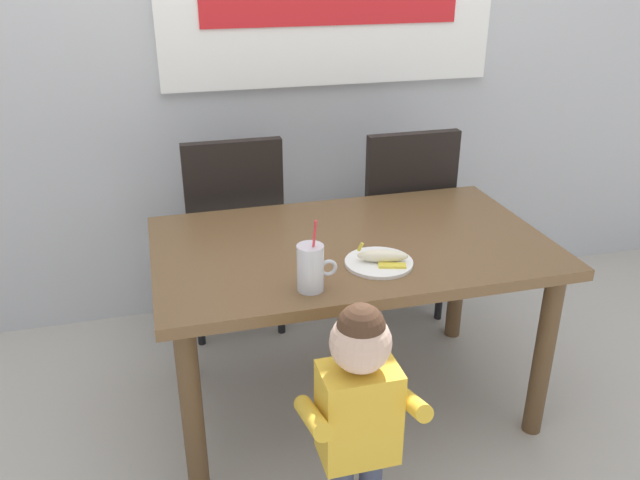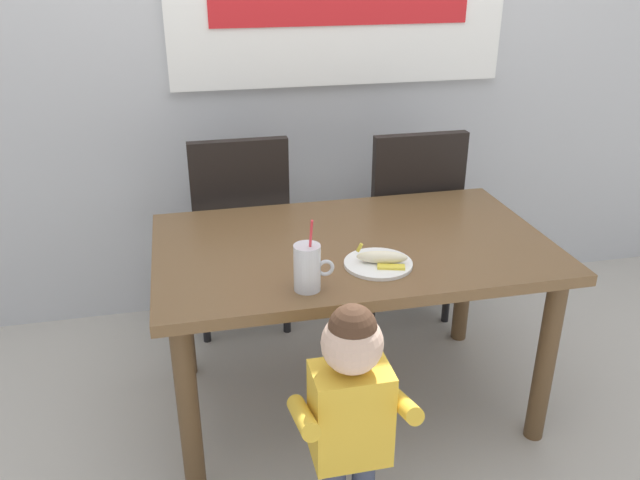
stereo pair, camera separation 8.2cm
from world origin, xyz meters
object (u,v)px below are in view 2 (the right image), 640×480
object	(u,v)px
dining_chair_left	(240,223)
snack_plate	(378,264)
dining_table	(352,266)
toddler_standing	(351,404)
peeled_banana	(383,258)
dining_chair_right	(407,215)
milk_cup	(308,270)

from	to	relation	value
dining_chair_left	snack_plate	xyz separation A→B (m)	(0.38, -0.88, 0.18)
dining_table	toddler_standing	world-z (taller)	toddler_standing
snack_plate	dining_chair_left	bearing A→B (deg)	113.32
toddler_standing	peeled_banana	world-z (taller)	toddler_standing
toddler_standing	dining_chair_right	bearing A→B (deg)	63.86
dining_table	dining_chair_right	bearing A→B (deg)	54.25
milk_cup	peeled_banana	size ratio (longest dim) A/B	1.42
toddler_standing	dining_chair_left	bearing A→B (deg)	97.17
dining_chair_right	dining_table	bearing A→B (deg)	54.25
toddler_standing	snack_plate	size ratio (longest dim) A/B	3.64
dining_chair_left	toddler_standing	bearing A→B (deg)	97.17
dining_chair_right	snack_plate	size ratio (longest dim) A/B	4.17
dining_table	milk_cup	size ratio (longest dim) A/B	5.70
dining_chair_left	peeled_banana	world-z (taller)	dining_chair_left
toddler_standing	milk_cup	xyz separation A→B (m)	(-0.05, 0.34, 0.26)
dining_chair_right	toddler_standing	distance (m)	1.39
dining_chair_right	toddler_standing	size ratio (longest dim) A/B	1.15
milk_cup	dining_chair_left	bearing A→B (deg)	96.66
dining_table	snack_plate	distance (m)	0.23
dining_chair_left	dining_chair_right	distance (m)	0.78
toddler_standing	snack_plate	distance (m)	0.53
peeled_banana	dining_table	bearing A→B (deg)	102.31
toddler_standing	milk_cup	world-z (taller)	milk_cup
snack_plate	toddler_standing	bearing A→B (deg)	-115.42
dining_table	dining_chair_left	xyz separation A→B (m)	(-0.34, 0.68, -0.08)
toddler_standing	milk_cup	size ratio (longest dim) A/B	3.37
dining_table	dining_chair_left	distance (m)	0.77
dining_chair_left	snack_plate	size ratio (longest dim) A/B	4.17
dining_table	peeled_banana	bearing A→B (deg)	-77.69
milk_cup	peeled_banana	world-z (taller)	milk_cup
dining_table	toddler_standing	bearing A→B (deg)	-105.49
dining_table	dining_chair_right	distance (m)	0.74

